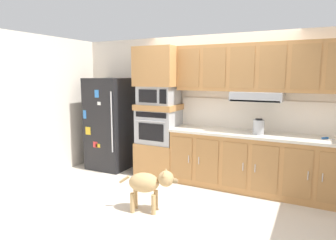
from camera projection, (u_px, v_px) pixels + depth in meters
ground_plane at (194, 199)px, 4.35m from camera, size 9.60×9.60×0.00m
back_kitchen_wall at (219, 108)px, 5.14m from camera, size 6.20×0.12×2.50m
side_panel_left at (54, 106)px, 5.41m from camera, size 0.12×7.10×2.50m
refrigerator at (110, 123)px, 5.73m from camera, size 0.76×0.73×1.76m
oven_base_cabinet at (159, 158)px, 5.41m from camera, size 0.74×0.62×0.60m
built_in_oven at (159, 126)px, 5.32m from camera, size 0.70×0.62×0.60m
appliance_mid_shelf at (159, 107)px, 5.27m from camera, size 0.74×0.62×0.10m
microwave at (159, 95)px, 5.23m from camera, size 0.64×0.54×0.32m
appliance_upper_cabinet at (159, 67)px, 5.16m from camera, size 0.74×0.62×0.68m
lower_cabinet_run at (268, 165)px, 4.54m from camera, size 3.09×0.63×0.88m
countertop_slab at (269, 136)px, 4.47m from camera, size 3.13×0.64×0.04m
backsplash_panel at (273, 116)px, 4.68m from camera, size 3.13×0.02×0.50m
upper_cabinet_with_hood at (273, 69)px, 4.43m from camera, size 3.09×0.48×0.88m
screwdriver at (326, 138)px, 4.14m from camera, size 0.17×0.17×0.03m
electric_kettle at (259, 127)px, 4.47m from camera, size 0.17×0.17×0.24m
dog at (149, 183)px, 3.88m from camera, size 0.79×0.37×0.60m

